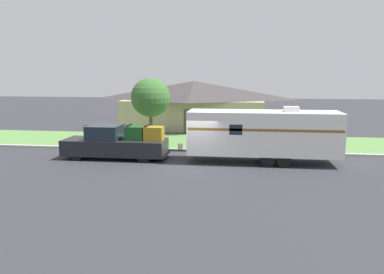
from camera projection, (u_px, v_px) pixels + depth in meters
name	position (u px, v px, depth m)	size (l,w,h in m)	color
ground_plane	(194.00, 166.00, 20.74)	(120.00, 120.00, 0.00)	#2D2D33
curb_strip	(201.00, 151.00, 24.39)	(80.00, 0.30, 0.14)	#ADADA8
lawn_strip	(206.00, 142.00, 27.97)	(80.00, 7.00, 0.03)	#568442
house_across_street	(194.00, 104.00, 35.11)	(13.70, 7.10, 4.39)	tan
pickup_truck	(116.00, 143.00, 22.38)	(6.24, 2.07, 2.08)	black
travel_trailer	(263.00, 133.00, 21.14)	(9.61, 2.35, 3.23)	black
mailbox	(270.00, 136.00, 24.41)	(0.48, 0.20, 1.32)	brown
tree_in_yard	(151.00, 98.00, 26.85)	(2.81, 2.81, 4.76)	brown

